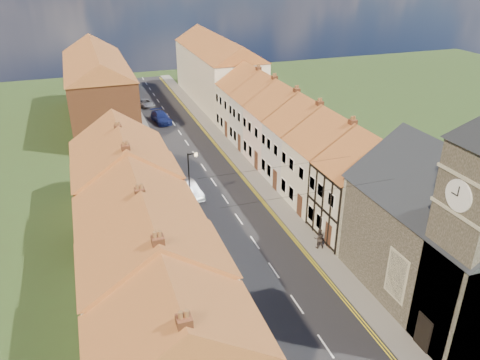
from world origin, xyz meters
The scene contains 24 objects.
road centered at (0.00, 30.00, 0.01)m, with size 7.00×90.00×0.02m, color black.
pavement_left centered at (-4.40, 30.00, 0.06)m, with size 1.80×90.00×0.12m, color slate.
pavement_right centered at (4.40, 30.00, 0.06)m, with size 1.80×90.00×0.12m, color slate.
church centered at (9.36, 3.32, 5.88)m, with size 11.25×14.25×15.20m.
cottage_r_tudor centered at (9.27, 12.70, 4.47)m, with size 8.30×5.20×9.00m.
cottage_r_white_near centered at (9.30, 18.10, 4.47)m, with size 8.30×6.00×9.00m.
cottage_r_cream_mid centered at (9.30, 23.50, 4.48)m, with size 8.30×5.20×9.00m.
cottage_r_pink centered at (9.30, 28.90, 4.47)m, with size 8.30×6.00×9.00m.
cottage_r_white_far centered at (9.30, 34.30, 4.48)m, with size 8.30×5.20×9.00m.
cottage_r_cream_far centered at (9.30, 39.70, 4.47)m, with size 8.30×6.00×9.00m.
cottage_l_brick_near centered at (-9.30, -0.25, 4.37)m, with size 8.30×5.70×8.80m.
cottage_l_cream centered at (-9.30, 5.55, 4.52)m, with size 8.30×6.30×9.10m.
cottage_l_white centered at (-9.30, 11.95, 4.37)m, with size 8.30×6.90×8.80m.
cottage_l_brick_mid centered at (-9.30, 18.05, 4.53)m, with size 8.30×5.70×9.10m.
cottage_l_pink centered at (-9.30, 23.85, 4.37)m, with size 8.30×6.30×8.80m.
block_right_far centered at (9.30, 55.00, 5.29)m, with size 8.30×24.20×10.50m.
block_left_far centered at (-9.30, 50.00, 5.29)m, with size 8.30×24.20×10.50m.
lamppost centered at (-3.81, 20.00, 3.54)m, with size 0.88×0.15×6.00m.
car_mid centered at (-3.20, 23.88, 0.73)m, with size 1.55×4.45×1.47m, color #9DA0A5.
car_far centered at (-1.50, 47.12, 0.72)m, with size 2.03×4.98×1.45m, color navy.
car_distant centered at (-2.33, 55.59, 0.55)m, with size 1.84×3.99×1.11m, color #A3A6AA.
pedestrian_left centered at (-4.06, 2.00, 0.95)m, with size 0.61×0.40×1.66m, color black.
pedestrian_right centered at (4.50, 11.48, 0.97)m, with size 0.82×0.64×1.69m, color #2B2422.
pedestrian_left_b centered at (-3.79, 9.95, 0.95)m, with size 0.61×0.40×1.67m, color black.
Camera 1 is at (-11.84, -16.18, 21.29)m, focal length 35.00 mm.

